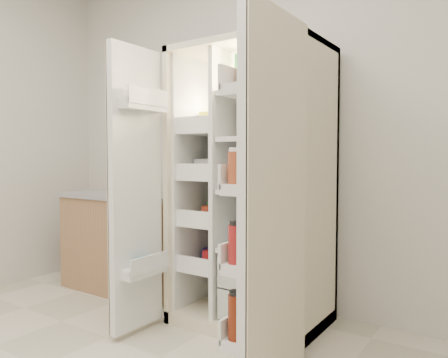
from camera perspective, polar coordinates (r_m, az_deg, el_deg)
The scene contains 5 objects.
wall_back at distance 3.21m, azimuth 5.06°, elevation 7.57°, with size 4.00×0.02×2.70m, color beige.
refrigerator at distance 2.83m, azimuth 4.58°, elevation -4.08°, with size 0.92×0.70×1.80m.
freezer_door at distance 2.65m, azimuth -11.73°, elevation -1.43°, with size 0.15×0.40×1.72m.
fridge_door at distance 1.99m, azimuth 6.34°, elevation -3.32°, with size 0.17×0.58×1.72m.
kitchen_counter at distance 3.62m, azimuth -12.69°, elevation -8.14°, with size 1.10×0.58×0.80m.
Camera 1 is at (1.56, -0.79, 1.09)m, focal length 34.00 mm.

